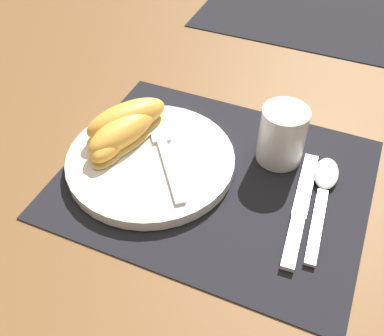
{
  "coord_description": "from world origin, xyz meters",
  "views": [
    {
      "loc": [
        0.14,
        -0.41,
        0.46
      ],
      "look_at": [
        -0.03,
        -0.02,
        0.02
      ],
      "focal_mm": 42.0,
      "sensor_mm": 36.0,
      "label": 1
    }
  ],
  "objects_px": {
    "spoon": "(324,186)",
    "citrus_wedge_0": "(127,120)",
    "citrus_wedge_1": "(124,131)",
    "plate": "(151,160)",
    "citrus_wedge_2": "(113,139)",
    "juice_glass": "(282,138)",
    "knife": "(300,209)",
    "fork": "(163,146)"
  },
  "relations": [
    {
      "from": "spoon",
      "to": "citrus_wedge_0",
      "type": "distance_m",
      "value": 0.3
    },
    {
      "from": "citrus_wedge_1",
      "to": "citrus_wedge_0",
      "type": "bearing_deg",
      "value": 107.61
    },
    {
      "from": "plate",
      "to": "citrus_wedge_1",
      "type": "relative_size",
      "value": 1.71
    },
    {
      "from": "citrus_wedge_0",
      "to": "citrus_wedge_2",
      "type": "distance_m",
      "value": 0.04
    },
    {
      "from": "juice_glass",
      "to": "citrus_wedge_1",
      "type": "xyz_separation_m",
      "value": [
        -0.21,
        -0.07,
        -0.0
      ]
    },
    {
      "from": "juice_glass",
      "to": "spoon",
      "type": "height_order",
      "value": "juice_glass"
    },
    {
      "from": "juice_glass",
      "to": "citrus_wedge_2",
      "type": "distance_m",
      "value": 0.24
    },
    {
      "from": "juice_glass",
      "to": "knife",
      "type": "distance_m",
      "value": 0.11
    },
    {
      "from": "citrus_wedge_1",
      "to": "citrus_wedge_2",
      "type": "bearing_deg",
      "value": -117.12
    },
    {
      "from": "citrus_wedge_0",
      "to": "citrus_wedge_1",
      "type": "relative_size",
      "value": 1.0
    },
    {
      "from": "juice_glass",
      "to": "spoon",
      "type": "bearing_deg",
      "value": -26.26
    },
    {
      "from": "spoon",
      "to": "citrus_wedge_1",
      "type": "distance_m",
      "value": 0.29
    },
    {
      "from": "plate",
      "to": "citrus_wedge_0",
      "type": "distance_m",
      "value": 0.07
    },
    {
      "from": "knife",
      "to": "citrus_wedge_2",
      "type": "distance_m",
      "value": 0.28
    },
    {
      "from": "citrus_wedge_0",
      "to": "citrus_wedge_1",
      "type": "xyz_separation_m",
      "value": [
        0.01,
        -0.02,
        -0.0
      ]
    },
    {
      "from": "knife",
      "to": "spoon",
      "type": "relative_size",
      "value": 1.07
    },
    {
      "from": "spoon",
      "to": "citrus_wedge_2",
      "type": "distance_m",
      "value": 0.3
    },
    {
      "from": "juice_glass",
      "to": "citrus_wedge_0",
      "type": "relative_size",
      "value": 0.61
    },
    {
      "from": "spoon",
      "to": "citrus_wedge_2",
      "type": "xyz_separation_m",
      "value": [
        -0.3,
        -0.05,
        0.03
      ]
    },
    {
      "from": "fork",
      "to": "citrus_wedge_1",
      "type": "height_order",
      "value": "citrus_wedge_1"
    },
    {
      "from": "juice_glass",
      "to": "fork",
      "type": "height_order",
      "value": "juice_glass"
    },
    {
      "from": "citrus_wedge_1",
      "to": "citrus_wedge_2",
      "type": "distance_m",
      "value": 0.02
    },
    {
      "from": "citrus_wedge_2",
      "to": "knife",
      "type": "bearing_deg",
      "value": 0.11
    },
    {
      "from": "juice_glass",
      "to": "citrus_wedge_1",
      "type": "relative_size",
      "value": 0.61
    },
    {
      "from": "fork",
      "to": "citrus_wedge_2",
      "type": "height_order",
      "value": "citrus_wedge_2"
    },
    {
      "from": "fork",
      "to": "citrus_wedge_0",
      "type": "height_order",
      "value": "citrus_wedge_0"
    },
    {
      "from": "citrus_wedge_2",
      "to": "fork",
      "type": "bearing_deg",
      "value": 20.89
    },
    {
      "from": "spoon",
      "to": "citrus_wedge_0",
      "type": "height_order",
      "value": "citrus_wedge_0"
    },
    {
      "from": "knife",
      "to": "spoon",
      "type": "height_order",
      "value": "spoon"
    },
    {
      "from": "plate",
      "to": "fork",
      "type": "bearing_deg",
      "value": 71.67
    },
    {
      "from": "citrus_wedge_1",
      "to": "citrus_wedge_2",
      "type": "xyz_separation_m",
      "value": [
        -0.01,
        -0.02,
        -0.0
      ]
    },
    {
      "from": "juice_glass",
      "to": "fork",
      "type": "relative_size",
      "value": 0.51
    },
    {
      "from": "knife",
      "to": "citrus_wedge_1",
      "type": "height_order",
      "value": "citrus_wedge_1"
    },
    {
      "from": "plate",
      "to": "juice_glass",
      "type": "relative_size",
      "value": 2.82
    },
    {
      "from": "spoon",
      "to": "plate",
      "type": "bearing_deg",
      "value": -167.94
    },
    {
      "from": "fork",
      "to": "citrus_wedge_2",
      "type": "relative_size",
      "value": 1.49
    },
    {
      "from": "fork",
      "to": "citrus_wedge_1",
      "type": "bearing_deg",
      "value": -172.0
    },
    {
      "from": "spoon",
      "to": "knife",
      "type": "bearing_deg",
      "value": -111.49
    },
    {
      "from": "fork",
      "to": "plate",
      "type": "bearing_deg",
      "value": -108.33
    },
    {
      "from": "fork",
      "to": "knife",
      "type": "bearing_deg",
      "value": -6.8
    },
    {
      "from": "knife",
      "to": "citrus_wedge_1",
      "type": "bearing_deg",
      "value": 176.4
    },
    {
      "from": "plate",
      "to": "citrus_wedge_1",
      "type": "height_order",
      "value": "citrus_wedge_1"
    }
  ]
}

